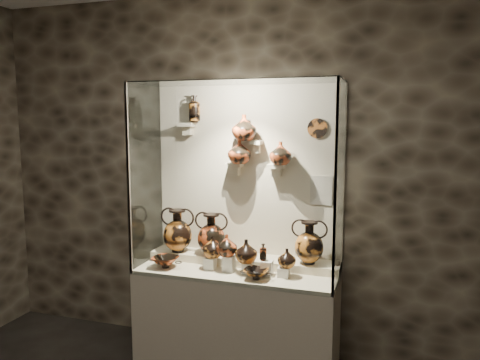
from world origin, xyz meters
name	(u,v)px	position (x,y,z in m)	size (l,w,h in m)	color
wall_back	(248,176)	(0.00, 2.50, 1.60)	(5.00, 0.02, 3.20)	black
plinth	(237,318)	(0.00, 2.18, 0.40)	(1.70, 0.60, 0.80)	beige
front_tier	(237,271)	(0.00, 2.18, 0.82)	(1.68, 0.58, 0.03)	beige
rear_tier	(243,262)	(0.00, 2.35, 0.85)	(1.70, 0.25, 0.10)	beige
back_panel	(248,176)	(0.00, 2.50, 1.60)	(1.70, 0.03, 1.60)	beige
glass_front	(224,185)	(0.00, 1.88, 1.60)	(1.70, 0.01, 1.60)	white
glass_left	(146,176)	(-0.85, 2.18, 1.60)	(0.01, 0.60, 1.60)	white
glass_right	(340,184)	(0.85, 2.18, 1.60)	(0.01, 0.60, 1.60)	white
glass_top	(236,82)	(0.00, 2.18, 2.40)	(1.70, 0.60, 0.01)	white
frame_post_left	(129,180)	(-0.84, 1.89, 1.60)	(0.02, 0.02, 1.60)	gray
frame_post_right	(335,190)	(0.84, 1.89, 1.60)	(0.02, 0.02, 1.60)	gray
pedestal_a	(210,263)	(-0.22, 2.13, 0.88)	(0.09, 0.09, 0.10)	silver
pedestal_b	(229,264)	(-0.05, 2.13, 0.90)	(0.09, 0.09, 0.13)	silver
pedestal_c	(248,268)	(0.12, 2.13, 0.88)	(0.09, 0.09, 0.09)	silver
pedestal_d	(267,268)	(0.28, 2.13, 0.89)	(0.09, 0.09, 0.12)	silver
pedestal_e	(284,272)	(0.42, 2.13, 0.87)	(0.09, 0.09, 0.08)	silver
bracket_ul	(187,125)	(-0.55, 2.42, 2.05)	(0.14, 0.12, 0.04)	beige
bracket_ca	(234,165)	(-0.10, 2.42, 1.70)	(0.14, 0.12, 0.04)	beige
bracket_cb	(256,142)	(0.10, 2.42, 1.90)	(0.10, 0.12, 0.04)	beige
bracket_cc	(276,166)	(0.28, 2.42, 1.70)	(0.14, 0.12, 0.04)	beige
amphora_left	(178,230)	(-0.61, 2.31, 1.10)	(0.31, 0.31, 0.39)	#AF6421
amphora_mid	(211,234)	(-0.28, 2.32, 1.09)	(0.30, 0.30, 0.37)	#A13F1C
amphora_right	(309,242)	(0.59, 2.32, 1.08)	(0.29, 0.29, 0.36)	#AF6421
jug_a	(213,247)	(-0.20, 2.15, 1.02)	(0.18, 0.18, 0.18)	#AF6421
jug_b	(227,245)	(-0.07, 2.13, 1.05)	(0.18, 0.18, 0.18)	#A13F1C
jug_c	(246,251)	(0.10, 2.12, 1.02)	(0.19, 0.19, 0.20)	#AF6421
jug_e	(287,258)	(0.44, 2.14, 0.99)	(0.15, 0.15, 0.15)	#AF6421
lekythos_small	(263,251)	(0.25, 2.13, 1.03)	(0.07, 0.07, 0.16)	#A13F1C
kylix_left	(166,261)	(-0.60, 2.05, 0.89)	(0.29, 0.25, 0.12)	#A13F1C
kylix_right	(256,273)	(0.22, 2.01, 0.88)	(0.25, 0.22, 0.10)	#AF6421
lekythos_tall	(195,107)	(-0.47, 2.42, 2.20)	(0.11, 0.11, 0.27)	#AF6421
ovoid_vase_a	(239,152)	(-0.04, 2.37, 1.82)	(0.20, 0.20, 0.21)	#A13F1C
ovoid_vase_b	(244,128)	(0.01, 2.36, 2.03)	(0.21, 0.21, 0.22)	#A13F1C
ovoid_vase_c	(280,153)	(0.33, 2.38, 1.82)	(0.19, 0.19, 0.20)	#A13F1C
wall_plate	(317,128)	(0.62, 2.47, 2.02)	(0.17, 0.17, 0.02)	#97501D
info_placard	(321,190)	(0.66, 2.47, 1.50)	(0.19, 0.01, 0.25)	beige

